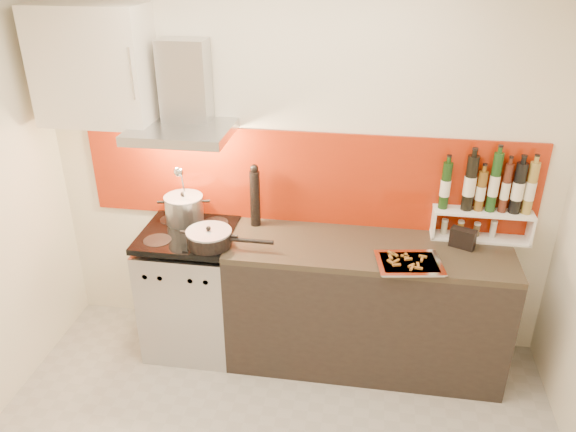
% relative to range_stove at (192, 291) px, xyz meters
% --- Properties ---
extents(back_wall, '(3.40, 0.02, 2.60)m').
position_rel_range_stove_xyz_m(back_wall, '(0.70, 0.30, 0.86)').
color(back_wall, silver).
rests_on(back_wall, ground).
extents(backsplash, '(3.00, 0.02, 0.64)m').
position_rel_range_stove_xyz_m(backsplash, '(0.75, 0.29, 0.78)').
color(backsplash, '#9D2108').
rests_on(backsplash, back_wall).
extents(range_stove, '(0.60, 0.60, 0.91)m').
position_rel_range_stove_xyz_m(range_stove, '(0.00, 0.00, 0.00)').
color(range_stove, '#B7B7BA').
rests_on(range_stove, ground).
extents(counter, '(1.80, 0.60, 0.90)m').
position_rel_range_stove_xyz_m(counter, '(1.20, 0.00, 0.01)').
color(counter, black).
rests_on(counter, ground).
extents(range_hood, '(0.62, 0.50, 0.61)m').
position_rel_range_stove_xyz_m(range_hood, '(0.00, 0.14, 1.30)').
color(range_hood, '#B7B7BA').
rests_on(range_hood, back_wall).
extents(upper_cabinet, '(0.70, 0.35, 0.72)m').
position_rel_range_stove_xyz_m(upper_cabinet, '(-0.55, 0.13, 1.51)').
color(upper_cabinet, white).
rests_on(upper_cabinet, back_wall).
extents(stock_pot, '(0.26, 0.26, 0.23)m').
position_rel_range_stove_xyz_m(stock_pot, '(-0.06, 0.14, 0.56)').
color(stock_pot, '#B7B7BA').
rests_on(stock_pot, range_stove).
extents(saute_pan, '(0.56, 0.29, 0.13)m').
position_rel_range_stove_xyz_m(saute_pan, '(0.20, -0.15, 0.52)').
color(saute_pan, black).
rests_on(saute_pan, range_stove).
extents(utensil_jar, '(0.10, 0.15, 0.46)m').
position_rel_range_stove_xyz_m(utensil_jar, '(-0.03, 0.07, 0.60)').
color(utensil_jar, silver).
rests_on(utensil_jar, range_stove).
extents(pepper_mill, '(0.07, 0.07, 0.44)m').
position_rel_range_stove_xyz_m(pepper_mill, '(0.43, 0.19, 0.67)').
color(pepper_mill, black).
rests_on(pepper_mill, counter).
extents(step_shelf, '(0.62, 0.17, 0.59)m').
position_rel_range_stove_xyz_m(step_shelf, '(1.91, 0.23, 0.74)').
color(step_shelf, white).
rests_on(step_shelf, counter).
extents(caddy_box, '(0.17, 0.12, 0.13)m').
position_rel_range_stove_xyz_m(caddy_box, '(1.77, 0.09, 0.52)').
color(caddy_box, black).
rests_on(caddy_box, counter).
extents(baking_tray, '(0.43, 0.35, 0.03)m').
position_rel_range_stove_xyz_m(baking_tray, '(1.44, -0.19, 0.47)').
color(baking_tray, silver).
rests_on(baking_tray, counter).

